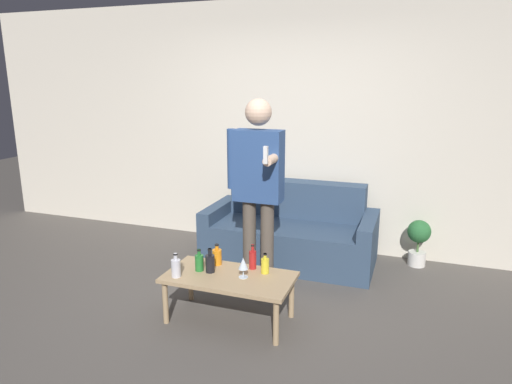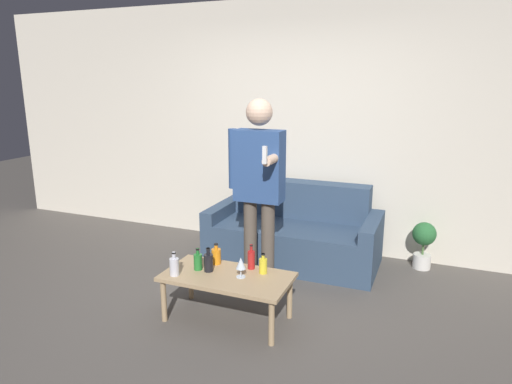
{
  "view_description": "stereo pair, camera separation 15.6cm",
  "coord_description": "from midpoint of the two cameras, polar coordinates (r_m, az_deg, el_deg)",
  "views": [
    {
      "loc": [
        1.3,
        -2.92,
        1.88
      ],
      "look_at": [
        0.06,
        0.56,
        0.95
      ],
      "focal_mm": 32.0,
      "sensor_mm": 36.0,
      "label": 1
    },
    {
      "loc": [
        1.45,
        -2.87,
        1.88
      ],
      "look_at": [
        0.06,
        0.56,
        0.95
      ],
      "focal_mm": 32.0,
      "sensor_mm": 36.0,
      "label": 2
    }
  ],
  "objects": [
    {
      "name": "bottle_red",
      "position": [
        3.63,
        -8.96,
        -9.14
      ],
      "size": [
        0.07,
        0.07,
        0.19
      ],
      "color": "silver",
      "rests_on": "coffee_table"
    },
    {
      "name": "wine_glass_near",
      "position": [
        3.54,
        -0.64,
        -8.98
      ],
      "size": [
        0.08,
        0.08,
        0.16
      ],
      "color": "silver",
      "rests_on": "coffee_table"
    },
    {
      "name": "couch",
      "position": [
        4.82,
        5.73,
        -5.25
      ],
      "size": [
        1.74,
        0.82,
        0.8
      ],
      "color": "#334760",
      "rests_on": "ground_plane"
    },
    {
      "name": "bottle_clear",
      "position": [
        3.7,
        0.62,
        -8.39
      ],
      "size": [
        0.06,
        0.06,
        0.21
      ],
      "color": "#B21E1E",
      "rests_on": "coffee_table"
    },
    {
      "name": "bottle_green",
      "position": [
        3.67,
        -4.74,
        -8.73
      ],
      "size": [
        0.07,
        0.07,
        0.2
      ],
      "color": "black",
      "rests_on": "coffee_table"
    },
    {
      "name": "potted_plant",
      "position": [
        4.92,
        21.09,
        -5.74
      ],
      "size": [
        0.23,
        0.23,
        0.48
      ],
      "color": "silver",
      "rests_on": "ground_plane"
    },
    {
      "name": "bottle_orange",
      "position": [
        3.81,
        -3.82,
        -7.96
      ],
      "size": [
        0.08,
        0.08,
        0.18
      ],
      "color": "orange",
      "rests_on": "coffee_table"
    },
    {
      "name": "person_standing_front",
      "position": [
        3.97,
        1.43,
        1.49
      ],
      "size": [
        0.5,
        0.44,
        1.71
      ],
      "color": "brown",
      "rests_on": "ground_plane"
    },
    {
      "name": "bottle_dark",
      "position": [
        3.71,
        -6.06,
        -8.61
      ],
      "size": [
        0.07,
        0.07,
        0.18
      ],
      "color": "#23752D",
      "rests_on": "coffee_table"
    },
    {
      "name": "wall_back",
      "position": [
        5.08,
        6.28,
        8.01
      ],
      "size": [
        8.0,
        0.06,
        2.7
      ],
      "color": "beige",
      "rests_on": "ground_plane"
    },
    {
      "name": "coffee_table",
      "position": [
        3.64,
        -2.42,
        -10.95
      ],
      "size": [
        1.0,
        0.52,
        0.38
      ],
      "color": "tan",
      "rests_on": "ground_plane"
    },
    {
      "name": "ground_plane",
      "position": [
        3.71,
        -3.0,
        -16.32
      ],
      "size": [
        16.0,
        16.0,
        0.0
      ],
      "primitive_type": "plane",
      "color": "#514C47"
    },
    {
      "name": "bottle_yellow",
      "position": [
        3.63,
        2.14,
        -9.16
      ],
      "size": [
        0.06,
        0.06,
        0.16
      ],
      "color": "yellow",
      "rests_on": "coffee_table"
    }
  ]
}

